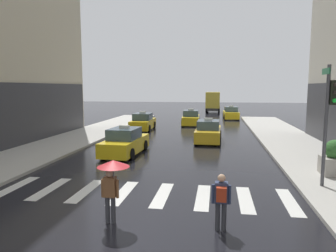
# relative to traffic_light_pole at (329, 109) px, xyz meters

# --- Properties ---
(ground_plane) EXTENTS (160.00, 160.00, 0.00)m
(ground_plane) POSITION_rel_traffic_light_pole_xyz_m (-7.09, -4.63, -3.26)
(ground_plane) COLOR black
(crosswalk_markings) EXTENTS (11.30, 2.80, 0.01)m
(crosswalk_markings) POSITION_rel_traffic_light_pole_xyz_m (-7.09, -1.63, -3.25)
(crosswalk_markings) COLOR silver
(crosswalk_markings) RESTS_ON ground
(traffic_light_pole) EXTENTS (0.44, 0.84, 4.80)m
(traffic_light_pole) POSITION_rel_traffic_light_pole_xyz_m (0.00, 0.00, 0.00)
(traffic_light_pole) COLOR #47474C
(traffic_light_pole) RESTS_ON curb_right
(taxi_lead) EXTENTS (2.11, 4.62, 1.80)m
(taxi_lead) POSITION_rel_traffic_light_pole_xyz_m (-9.87, 5.21, -2.53)
(taxi_lead) COLOR yellow
(taxi_lead) RESTS_ON ground
(taxi_second) EXTENTS (1.99, 4.57, 1.80)m
(taxi_second) POSITION_rel_traffic_light_pole_xyz_m (-4.95, 10.61, -2.53)
(taxi_second) COLOR gold
(taxi_second) RESTS_ON ground
(taxi_third) EXTENTS (2.01, 4.58, 1.80)m
(taxi_third) POSITION_rel_traffic_light_pole_xyz_m (-11.42, 16.32, -2.53)
(taxi_third) COLOR yellow
(taxi_third) RESTS_ON ground
(taxi_fourth) EXTENTS (2.09, 4.61, 1.80)m
(taxi_fourth) POSITION_rel_traffic_light_pole_xyz_m (-7.14, 20.93, -2.53)
(taxi_fourth) COLOR yellow
(taxi_fourth) RESTS_ON ground
(taxi_fifth) EXTENTS (2.07, 4.61, 1.80)m
(taxi_fifth) POSITION_rel_traffic_light_pole_xyz_m (-2.53, 28.35, -2.53)
(taxi_fifth) COLOR yellow
(taxi_fifth) RESTS_ON ground
(box_truck) EXTENTS (2.33, 7.56, 3.35)m
(box_truck) POSITION_rel_traffic_light_pole_xyz_m (-5.02, 39.42, -1.41)
(box_truck) COLOR #2D2D2D
(box_truck) RESTS_ON ground
(pedestrian_with_umbrella) EXTENTS (0.96, 0.96, 1.94)m
(pedestrian_with_umbrella) POSITION_rel_traffic_light_pole_xyz_m (-7.36, -4.31, -1.74)
(pedestrian_with_umbrella) COLOR #333338
(pedestrian_with_umbrella) RESTS_ON ground
(pedestrian_with_backpack) EXTENTS (0.55, 0.43, 1.65)m
(pedestrian_with_backpack) POSITION_rel_traffic_light_pole_xyz_m (-4.16, -4.32, -2.29)
(pedestrian_with_backpack) COLOR #333338
(pedestrian_with_backpack) RESTS_ON ground
(planter_near_corner) EXTENTS (1.10, 1.10, 1.60)m
(planter_near_corner) POSITION_rel_traffic_light_pole_xyz_m (0.96, 1.80, -2.38)
(planter_near_corner) COLOR #A8A399
(planter_near_corner) RESTS_ON curb_right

